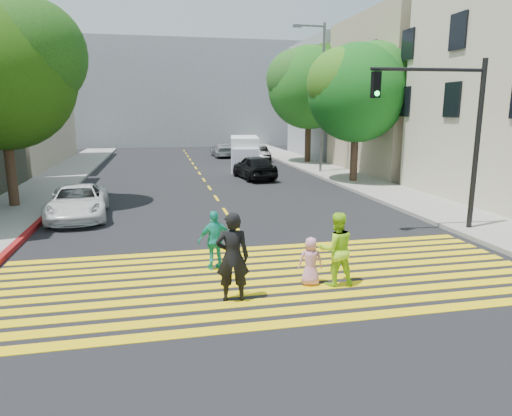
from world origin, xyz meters
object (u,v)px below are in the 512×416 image
object	(u,v)px
tree_left	(2,68)
tree_right_far	(310,83)
silver_car	(222,150)
traffic_signal	(449,122)
pedestrian_extra	(215,240)
tree_right_near	(358,88)
pedestrian_man	(233,257)
pedestrian_woman	(336,249)
pedestrian_child	(311,261)
dark_car_parked	(259,153)
white_van	(244,155)
dark_car_near	(254,167)
white_sedan	(78,202)

from	to	relation	value
tree_left	tree_right_far	world-z (taller)	tree_right_far
silver_car	traffic_signal	world-z (taller)	traffic_signal
traffic_signal	silver_car	bearing A→B (deg)	101.38
pedestrian_extra	silver_car	xyz separation A→B (m)	(4.25, 29.50, -0.15)
tree_right_near	pedestrian_man	size ratio (longest dim) A/B	3.98
tree_left	pedestrian_woman	distance (m)	15.49
pedestrian_child	dark_car_parked	xyz separation A→B (m)	(4.75, 27.32, 0.03)
silver_car	white_van	world-z (taller)	white_van
white_van	tree_right_far	bearing A→B (deg)	37.60
pedestrian_woman	traffic_signal	bearing A→B (deg)	-142.15
pedestrian_man	pedestrian_child	bearing A→B (deg)	-157.05
tree_left	pedestrian_man	xyz separation A→B (m)	(7.38, -11.30, -4.70)
pedestrian_child	tree_left	bearing A→B (deg)	-36.23
tree_right_far	pedestrian_man	world-z (taller)	tree_right_far
dark_car_near	pedestrian_extra	bearing A→B (deg)	67.39
pedestrian_man	pedestrian_child	distance (m)	2.03
silver_car	pedestrian_man	bearing A→B (deg)	80.57
dark_car_near	traffic_signal	size ratio (longest dim) A/B	0.76
pedestrian_man	pedestrian_woman	world-z (taller)	pedestrian_man
pedestrian_child	white_van	world-z (taller)	white_van
tree_left	dark_car_parked	distance (m)	22.28
dark_car_near	white_sedan	bearing A→B (deg)	37.77
tree_left	white_van	size ratio (longest dim) A/B	1.66
tree_left	pedestrian_extra	distance (m)	12.73
pedestrian_child	silver_car	bearing A→B (deg)	-81.07
tree_right_near	silver_car	size ratio (longest dim) A/B	1.82
dark_car_near	tree_left	bearing A→B (deg)	21.34
pedestrian_extra	dark_car_parked	world-z (taller)	pedestrian_extra
tree_left	pedestrian_woman	size ratio (longest dim) A/B	4.81
pedestrian_extra	silver_car	distance (m)	29.80
pedestrian_woman	dark_car_parked	bearing A→B (deg)	-96.21
dark_car_parked	traffic_signal	size ratio (longest dim) A/B	0.65
tree_left	pedestrian_woman	world-z (taller)	tree_left
pedestrian_extra	dark_car_near	bearing A→B (deg)	-115.60
pedestrian_woman	white_van	size ratio (longest dim) A/B	0.35
dark_car_near	white_van	bearing A→B (deg)	-99.99
white_sedan	pedestrian_child	bearing A→B (deg)	-56.31
pedestrian_man	pedestrian_child	world-z (taller)	pedestrian_man
dark_car_parked	white_van	bearing A→B (deg)	-111.41
silver_car	white_van	distance (m)	9.70
pedestrian_woman	pedestrian_child	size ratio (longest dim) A/B	1.52
tree_left	dark_car_near	world-z (taller)	tree_left
pedestrian_man	traffic_signal	bearing A→B (deg)	-143.87
dark_car_parked	silver_car	bearing A→B (deg)	124.36
tree_right_near	silver_car	xyz separation A→B (m)	(-5.26, 16.70, -4.65)
pedestrian_woman	dark_car_near	size ratio (longest dim) A/B	0.41
white_van	tree_right_near	bearing A→B (deg)	-45.22
pedestrian_woman	silver_car	distance (m)	31.22
tree_left	white_van	bearing A→B (deg)	42.07
tree_left	pedestrian_child	distance (m)	15.13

